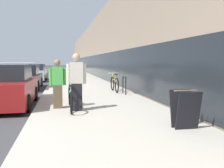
# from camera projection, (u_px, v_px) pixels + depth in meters

# --- Properties ---
(sidewalk_slab) EXTENTS (4.44, 70.00, 0.11)m
(sidewalk_slab) POSITION_uv_depth(u_px,v_px,m) (74.00, 77.00, 26.15)
(sidewalk_slab) COLOR #BCB5A5
(sidewalk_slab) RESTS_ON ground
(storefront_facade) EXTENTS (10.01, 70.00, 6.26)m
(storefront_facade) POSITION_uv_depth(u_px,v_px,m) (123.00, 51.00, 35.12)
(storefront_facade) COLOR gray
(storefront_facade) RESTS_ON ground
(tandem_bicycle) EXTENTS (0.52, 2.31, 0.85)m
(tandem_bicycle) POSITION_uv_depth(u_px,v_px,m) (70.00, 98.00, 8.13)
(tandem_bicycle) COLOR black
(tandem_bicycle) RESTS_ON sidewalk_slab
(person_rider) EXTENTS (0.61, 0.24, 1.81)m
(person_rider) POSITION_uv_depth(u_px,v_px,m) (76.00, 82.00, 7.84)
(person_rider) COLOR black
(person_rider) RESTS_ON sidewalk_slab
(person_bystander) EXTENTS (0.55, 0.22, 1.62)m
(person_bystander) POSITION_uv_depth(u_px,v_px,m) (58.00, 84.00, 8.26)
(person_bystander) COLOR brown
(person_bystander) RESTS_ON sidewalk_slab
(bike_rack_hoop) EXTENTS (0.05, 0.60, 0.84)m
(bike_rack_hoop) POSITION_uv_depth(u_px,v_px,m) (124.00, 83.00, 11.89)
(bike_rack_hoop) COLOR black
(bike_rack_hoop) RESTS_ON sidewalk_slab
(cruiser_bike_nearest) EXTENTS (0.52, 1.84, 0.95)m
(cruiser_bike_nearest) POSITION_uv_depth(u_px,v_px,m) (115.00, 84.00, 12.88)
(cruiser_bike_nearest) COLOR black
(cruiser_bike_nearest) RESTS_ON sidewalk_slab
(sandwich_board_sign) EXTENTS (0.56, 0.56, 0.90)m
(sandwich_board_sign) POSITION_uv_depth(u_px,v_px,m) (185.00, 109.00, 5.79)
(sandwich_board_sign) COLOR black
(sandwich_board_sign) RESTS_ON sidewalk_slab
(parked_sedan_curbside) EXTENTS (2.02, 4.15, 1.62)m
(parked_sedan_curbside) POSITION_uv_depth(u_px,v_px,m) (6.00, 87.00, 9.18)
(parked_sedan_curbside) COLOR maroon
(parked_sedan_curbside) RESTS_ON ground
(vintage_roadster_curbside) EXTENTS (1.78, 4.40, 1.46)m
(vintage_roadster_curbside) POSITION_uv_depth(u_px,v_px,m) (26.00, 78.00, 15.18)
(vintage_roadster_curbside) COLOR black
(vintage_roadster_curbside) RESTS_ON ground
(parked_sedan_far) EXTENTS (1.75, 4.68, 1.45)m
(parked_sedan_far) POSITION_uv_depth(u_px,v_px,m) (36.00, 73.00, 21.61)
(parked_sedan_far) COLOR silver
(parked_sedan_far) RESTS_ON ground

